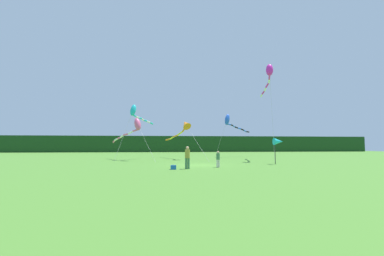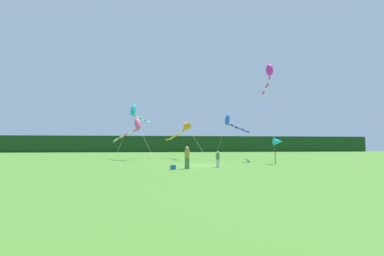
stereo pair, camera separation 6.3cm
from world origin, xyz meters
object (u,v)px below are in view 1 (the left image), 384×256
Objects in this scene: person_child at (218,158)px; cooler_box at (173,167)px; kite_magenta at (269,74)px; banner_flag_pole at (278,142)px; kite_cyan at (135,112)px; person_adult at (187,156)px; kite_rainbow at (134,127)px; kite_orange at (184,126)px; kite_blue at (229,121)px.

person_child is 4.00m from cooler_box.
kite_magenta is at bearing 43.97° from person_child.
person_child reaches higher than cooler_box.
person_child is 7.42m from banner_flag_pole.
cooler_box is 14.96m from kite_cyan.
kite_rainbow reaches higher than person_adult.
cooler_box is 0.16× the size of banner_flag_pole.
person_adult is at bearing -156.50° from banner_flag_pole.
kite_orange is 0.98× the size of kite_magenta.
kite_cyan reaches higher than person_child.
cooler_box is at bearing -142.47° from kite_magenta.
person_child is at bearing 19.60° from cooler_box.
banner_flag_pole is 12.64m from kite_orange.
kite_rainbow is at bearing 169.44° from kite_magenta.
kite_rainbow is 0.76× the size of kite_orange.
banner_flag_pole is at bearing -46.86° from kite_orange.
banner_flag_pole is at bearing 24.26° from person_child.
kite_magenta is (7.80, 7.53, 9.47)m from person_child.
kite_orange reaches higher than cooler_box.
kite_blue is (9.22, 18.24, 5.29)m from cooler_box.
banner_flag_pole is 9.32m from kite_magenta.
kite_blue is at bearing 20.89° from kite_cyan.
person_adult is 0.26× the size of kite_blue.
kite_rainbow is 15.02m from kite_blue.
kite_magenta reaches higher than cooler_box.
kite_rainbow is 1.20× the size of kite_cyan.
kite_cyan is at bearing 113.16° from person_adult.
person_adult is 1.38m from cooler_box.
kite_magenta is at bearing 75.63° from banner_flag_pole.
kite_rainbow reaches higher than person_child.
kite_cyan reaches higher than banner_flag_pole.
cooler_box is at bearing -71.47° from kite_cyan.
kite_blue is at bearing 63.18° from cooler_box.
person_adult is 20.21m from kite_blue.
cooler_box is 11.40m from banner_flag_pole.
kite_magenta is at bearing 39.38° from person_adult.
kite_orange is at bearing 3.32° from kite_cyan.
person_child is 0.20× the size of kite_blue.
kite_orange is at bearing -146.80° from kite_blue.
person_adult is 0.25× the size of kite_cyan.
cooler_box is 13.13m from kite_rainbow.
banner_flag_pole reaches higher than person_adult.
banner_flag_pole is at bearing -85.30° from kite_blue.
person_adult is 4.14× the size of cooler_box.
person_child is at bearing -136.03° from kite_magenta.
kite_orange is at bearing 14.81° from kite_rainbow.
person_adult is 0.65× the size of banner_flag_pole.
kite_blue is at bearing 33.20° from kite_orange.
banner_flag_pole is 16.54m from kite_rainbow.
kite_cyan is 0.64× the size of kite_orange.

